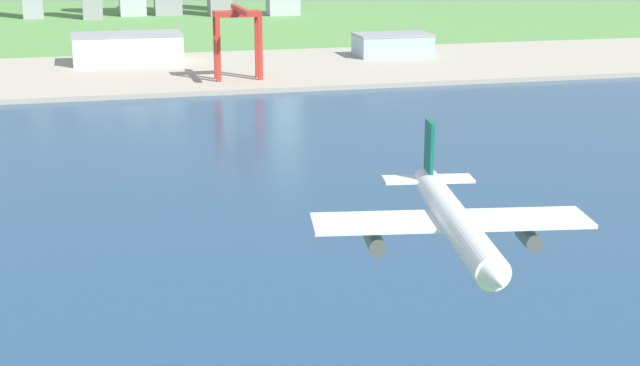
{
  "coord_description": "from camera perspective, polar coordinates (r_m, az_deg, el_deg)",
  "views": [
    {
      "loc": [
        -37.69,
        -34.11,
        81.4
      ],
      "look_at": [
        12.88,
        164.71,
        25.39
      ],
      "focal_mm": 54.42,
      "sensor_mm": 36.0,
      "label": 1
    }
  ],
  "objects": [
    {
      "name": "warehouse_main",
      "position": [
        563.84,
        -11.26,
        7.79
      ],
      "size": [
        61.57,
        29.98,
        16.67
      ],
      "color": "white",
      "rests_on": "industrial_pier"
    },
    {
      "name": "warehouse_annex",
      "position": [
        583.9,
        4.3,
        8.12
      ],
      "size": [
        44.64,
        26.58,
        13.27
      ],
      "color": "#99BCD1",
      "rests_on": "industrial_pier"
    },
    {
      "name": "industrial_pier",
      "position": [
        531.54,
        -10.1,
        6.36
      ],
      "size": [
        840.0,
        140.0,
        2.5
      ],
      "primitive_type": "cube",
      "color": "#A39D8B",
      "rests_on": "ground"
    },
    {
      "name": "ground_plane",
      "position": [
        345.94,
        -7.62,
        1.52
      ],
      "size": [
        2400.0,
        2400.0,
        0.0
      ],
      "primitive_type": "plane",
      "color": "#548B45"
    },
    {
      "name": "water_bay",
      "position": [
        288.39,
        -6.18,
        -1.2
      ],
      "size": [
        840.0,
        360.0,
        0.15
      ],
      "primitive_type": "cube",
      "color": "navy",
      "rests_on": "ground"
    },
    {
      "name": "airplane_landing",
      "position": [
        118.51,
        7.94,
        -2.3
      ],
      "size": [
        35.17,
        41.5,
        12.64
      ],
      "color": "white"
    },
    {
      "name": "port_crane_red",
      "position": [
        491.66,
        -4.84,
        9.15
      ],
      "size": [
        23.66,
        45.4,
        37.21
      ],
      "color": "#B72D23",
      "rests_on": "industrial_pier"
    }
  ]
}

